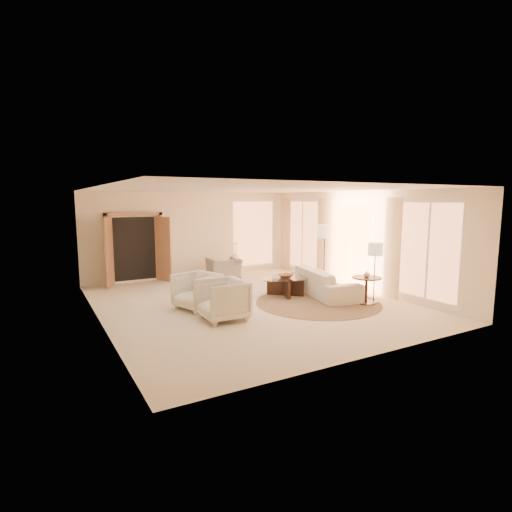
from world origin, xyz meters
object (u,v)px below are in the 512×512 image
end_table (366,285)px  bowl (286,276)px  side_table (236,267)px  side_vase (235,256)px  floor_lamp_near (325,234)px  end_vase (367,274)px  sofa (325,282)px  armchair_left (197,289)px  armchair_right (223,298)px  accent_chair (224,265)px  floor_lamp_far (375,252)px  coffee_table (285,284)px

end_table → bowl: (-1.27, 1.67, 0.07)m
side_table → side_vase: 0.37m
end_table → bowl: end_table is taller
floor_lamp_near → end_vase: size_ratio=11.09×
side_table → side_vase: size_ratio=2.42×
sofa → bowl: bearing=77.2°
sofa → armchair_left: (-3.48, 0.40, 0.11)m
floor_lamp_near → armchair_right: bearing=-157.9°
accent_chair → floor_lamp_far: (1.94, -4.66, 0.84)m
end_vase → side_vase: size_ratio=0.64×
sofa → end_vase: size_ratio=14.83×
end_table → floor_lamp_near: 2.49m
coffee_table → side_vase: 2.77m
floor_lamp_near → floor_lamp_far: 2.22m
end_vase → armchair_right: bearing=171.5°
floor_lamp_far → bowl: size_ratio=3.93×
side_table → end_vase: end_vase is taller
armchair_right → side_table: bearing=151.6°
floor_lamp_far → bowl: 2.38m
side_table → bowl: bearing=-87.3°
end_vase → side_vase: (-1.39, 4.41, -0.01)m
armchair_right → accent_chair: size_ratio=0.95×
armchair_right → end_table: armchair_right is taller
armchair_left → armchair_right: armchair_right is taller
side_vase → floor_lamp_far: bearing=-69.5°
side_table → end_vase: (1.39, -4.41, 0.38)m
armchair_left → side_vase: size_ratio=3.66×
accent_chair → coffee_table: accent_chair is taller
armchair_right → coffee_table: armchair_right is taller
sofa → end_table: size_ratio=3.41×
coffee_table → side_table: (-0.13, 2.73, 0.06)m
floor_lamp_near → end_vase: floor_lamp_near is taller
armchair_right → end_table: size_ratio=1.33×
floor_lamp_far → side_vase: bearing=110.5°
side_table → floor_lamp_far: size_ratio=0.41×
end_vase → side_vase: side_vase is taller
sofa → floor_lamp_near: size_ratio=1.34×
side_table → floor_lamp_near: size_ratio=0.34×
armchair_left → side_vase: 3.68m
accent_chair → floor_lamp_near: bearing=135.8°
armchair_left → end_vase: (3.78, -1.63, 0.28)m
floor_lamp_far → end_vase: size_ratio=9.15×
accent_chair → end_table: (1.69, -4.66, 0.02)m
accent_chair → bowl: accent_chair is taller
coffee_table → bowl: size_ratio=4.17×
armchair_right → coffee_table: (2.35, 1.13, -0.17)m
coffee_table → side_vase: bearing=92.7°
side_vase → floor_lamp_near: bearing=-50.2°
floor_lamp_near → end_vase: (-0.45, -2.19, -0.79)m
armchair_left → accent_chair: (2.10, 3.03, -0.03)m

